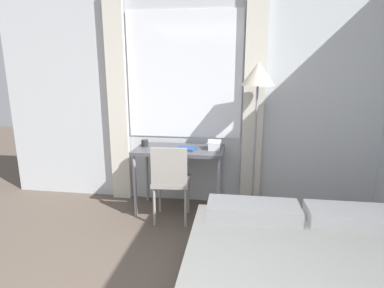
# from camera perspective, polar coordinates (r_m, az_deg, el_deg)

# --- Properties ---
(wall_back_with_window) EXTENTS (5.21, 0.13, 2.70)m
(wall_back_with_window) POSITION_cam_1_polar(r_m,az_deg,el_deg) (3.71, 1.40, 9.01)
(wall_back_with_window) COLOR silver
(wall_back_with_window) RESTS_ON ground_plane
(desk) EXTENTS (1.03, 0.55, 0.78)m
(desk) POSITION_cam_1_polar(r_m,az_deg,el_deg) (3.51, -2.39, -2.04)
(desk) COLOR #4C4C51
(desk) RESTS_ON ground_plane
(desk_chair) EXTENTS (0.43, 0.43, 0.88)m
(desk_chair) POSITION_cam_1_polar(r_m,az_deg,el_deg) (3.29, -4.06, -6.49)
(desk_chair) COLOR gray
(desk_chair) RESTS_ON ground_plane
(standing_lamp) EXTENTS (0.37, 0.37, 1.75)m
(standing_lamp) POSITION_cam_1_polar(r_m,az_deg,el_deg) (3.36, 12.39, 10.59)
(standing_lamp) COLOR #4C4C51
(standing_lamp) RESTS_ON ground_plane
(telephone) EXTENTS (0.15, 0.17, 0.11)m
(telephone) POSITION_cam_1_polar(r_m,az_deg,el_deg) (3.44, 4.31, -0.19)
(telephone) COLOR silver
(telephone) RESTS_ON desk
(book) EXTENTS (0.24, 0.21, 0.02)m
(book) POSITION_cam_1_polar(r_m,az_deg,el_deg) (3.43, -1.14, -0.84)
(book) COLOR navy
(book) RESTS_ON desk
(mug) EXTENTS (0.08, 0.08, 0.08)m
(mug) POSITION_cam_1_polar(r_m,az_deg,el_deg) (3.62, -8.98, 0.17)
(mug) COLOR #262628
(mug) RESTS_ON desk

